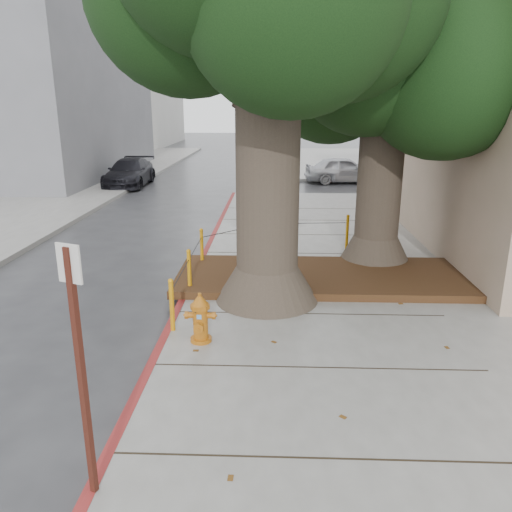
# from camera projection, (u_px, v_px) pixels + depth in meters

# --- Properties ---
(ground) EXTENTS (140.00, 140.00, 0.00)m
(ground) POSITION_uv_depth(u_px,v_px,m) (284.00, 376.00, 7.47)
(ground) COLOR #28282B
(ground) RESTS_ON ground
(sidewalk_far) EXTENTS (16.00, 20.00, 0.15)m
(sidewalk_far) POSITION_uv_depth(u_px,v_px,m) (361.00, 161.00, 35.93)
(sidewalk_far) COLOR slate
(sidewalk_far) RESTS_ON ground
(curb_red) EXTENTS (0.14, 26.00, 0.16)m
(curb_red) POSITION_uv_depth(u_px,v_px,m) (181.00, 305.00, 9.91)
(curb_red) COLOR maroon
(curb_red) RESTS_ON ground
(planter_bed) EXTENTS (6.40, 2.60, 0.16)m
(planter_bed) POSITION_uv_depth(u_px,v_px,m) (322.00, 277.00, 11.10)
(planter_bed) COLOR black
(planter_bed) RESTS_ON sidewalk_main
(building_far_grey) EXTENTS (12.00, 16.00, 12.00)m
(building_far_grey) POSITION_uv_depth(u_px,v_px,m) (6.00, 65.00, 27.33)
(building_far_grey) COLOR slate
(building_far_grey) RESTS_ON ground
(building_far_white) EXTENTS (12.00, 18.00, 15.00)m
(building_far_white) POSITION_uv_depth(u_px,v_px,m) (105.00, 67.00, 48.97)
(building_far_white) COLOR silver
(building_far_white) RESTS_ON ground
(tree_near) EXTENTS (4.50, 3.80, 7.68)m
(tree_near) POSITION_uv_depth(u_px,v_px,m) (288.00, 14.00, 8.61)
(tree_near) COLOR #4C3F33
(tree_near) RESTS_ON sidewalk_main
(tree_far) EXTENTS (4.50, 3.80, 7.17)m
(tree_far) POSITION_uv_depth(u_px,v_px,m) (403.00, 52.00, 11.01)
(tree_far) COLOR #4C3F33
(tree_far) RESTS_ON sidewalk_main
(bollard_ring) EXTENTS (3.79, 5.39, 0.95)m
(bollard_ring) POSITION_uv_depth(u_px,v_px,m) (244.00, 251.00, 11.49)
(bollard_ring) COLOR #CB830B
(bollard_ring) RESTS_ON sidewalk_main
(fire_hydrant) EXTENTS (0.44, 0.39, 0.84)m
(fire_hydrant) POSITION_uv_depth(u_px,v_px,m) (200.00, 318.00, 8.11)
(fire_hydrant) COLOR #B46112
(fire_hydrant) RESTS_ON sidewalk_main
(signpost) EXTENTS (0.25, 0.11, 2.59)m
(signpost) POSITION_uv_depth(u_px,v_px,m) (80.00, 361.00, 4.61)
(signpost) COLOR #471911
(signpost) RESTS_ON sidewalk_main
(car_silver) EXTENTS (4.15, 2.00, 1.37)m
(car_silver) POSITION_uv_depth(u_px,v_px,m) (344.00, 170.00, 25.94)
(car_silver) COLOR #B5B6BB
(car_silver) RESTS_ON ground
(car_red) EXTENTS (3.84, 1.55, 1.24)m
(car_red) POSITION_uv_depth(u_px,v_px,m) (450.00, 171.00, 26.09)
(car_red) COLOR maroon
(car_red) RESTS_ON ground
(car_dark) EXTENTS (1.94, 4.63, 1.33)m
(car_dark) POSITION_uv_depth(u_px,v_px,m) (130.00, 173.00, 24.99)
(car_dark) COLOR black
(car_dark) RESTS_ON ground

